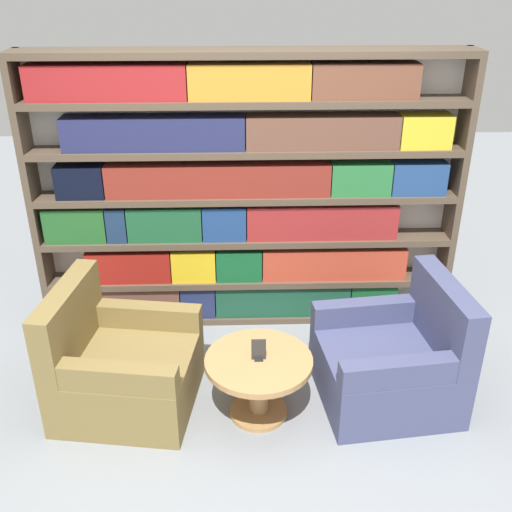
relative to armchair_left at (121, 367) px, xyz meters
The scene contains 6 objects.
ground_plane 0.95m from the armchair_left, 22.58° to the right, with size 14.00×14.00×0.00m, color gray.
bookshelf 1.53m from the armchair_left, 52.35° to the left, with size 3.19×0.30×2.10m.
armchair_left is the anchor object (origin of this frame).
armchair_right 1.78m from the armchair_left, ahead, with size 0.93×0.89×0.84m.
coffee_table 0.90m from the armchair_left, ahead, with size 0.67×0.67×0.43m.
table_sign 0.93m from the armchair_left, ahead, with size 0.09×0.06×0.14m.
Camera 1 is at (-0.06, -2.81, 2.66)m, focal length 42.00 mm.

